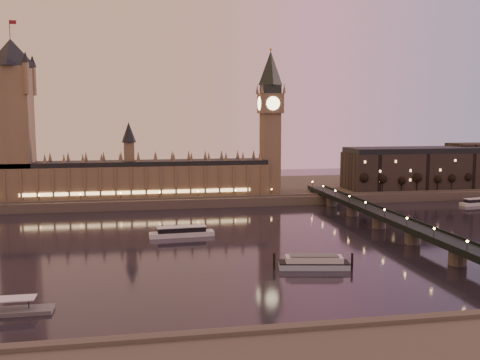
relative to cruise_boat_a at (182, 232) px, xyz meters
name	(u,v)px	position (x,y,z in m)	size (l,w,h in m)	color
ground	(221,243)	(17.84, -17.25, -2.34)	(700.00, 700.00, 0.00)	black
far_embankment	(228,190)	(47.84, 147.75, 0.66)	(560.00, 130.00, 6.00)	#423D35
palace_of_westminster	(138,174)	(-22.29, 103.74, 19.37)	(180.00, 26.62, 52.00)	brown
victoria_tower	(14,110)	(-102.16, 103.75, 63.45)	(31.68, 31.68, 118.00)	brown
big_ben	(270,113)	(71.83, 103.74, 61.61)	(17.68, 17.68, 104.00)	brown
westminster_bridge	(394,225)	(109.45, -17.25, 3.18)	(13.20, 260.00, 15.30)	black
city_block	(440,167)	(212.78, 113.68, 19.90)	(155.00, 45.00, 34.00)	black
bare_tree_0	(364,180)	(139.44, 91.75, 13.17)	(6.26, 6.26, 12.73)	black
bare_tree_1	(382,180)	(153.76, 91.75, 13.17)	(6.26, 6.26, 12.73)	black
bare_tree_2	(400,179)	(168.08, 91.75, 13.17)	(6.26, 6.26, 12.73)	black
bare_tree_3	(418,179)	(182.39, 91.75, 13.17)	(6.26, 6.26, 12.73)	black
bare_tree_4	(436,179)	(196.71, 91.75, 13.17)	(6.26, 6.26, 12.73)	black
bare_tree_5	(453,178)	(211.03, 91.75, 13.17)	(6.26, 6.26, 12.73)	black
bare_tree_6	(471,178)	(225.35, 91.75, 13.17)	(6.26, 6.26, 12.73)	black
cruise_boat_a	(182,232)	(0.00, 0.00, 0.00)	(33.58, 9.19, 5.31)	silver
cruise_boat_b	(477,202)	(211.22, 61.52, -0.20)	(27.03, 10.98, 4.85)	silver
moored_barge	(314,262)	(48.93, -68.41, 0.21)	(32.47, 13.08, 6.05)	#9CB0C6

